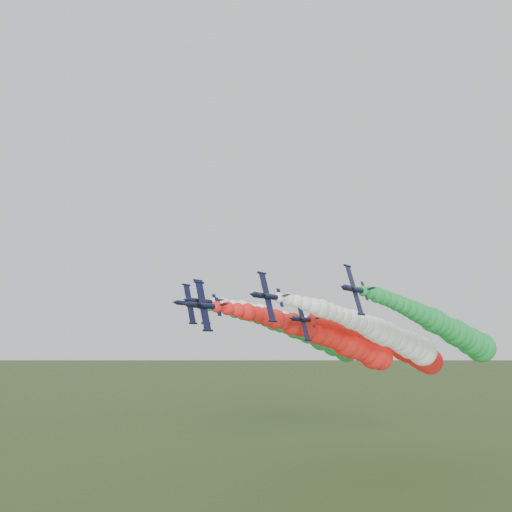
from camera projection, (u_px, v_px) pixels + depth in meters
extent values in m
cylinder|color=#111434|center=(205.00, 306.00, 92.95)|extent=(1.32, 8.81, 1.32)
cone|color=#111434|center=(185.00, 304.00, 88.82)|extent=(1.20, 1.76, 1.20)
cone|color=black|center=(221.00, 307.00, 96.76)|extent=(1.20, 0.88, 1.20)
ellipsoid|color=black|center=(199.00, 304.00, 91.19)|extent=(0.78, 1.84, 0.93)
cube|color=#111434|center=(203.00, 306.00, 92.87)|extent=(2.58, 1.86, 9.09)
cylinder|color=#111434|center=(199.00, 282.00, 94.36)|extent=(0.53, 2.54, 0.53)
cylinder|color=#111434|center=(208.00, 330.00, 91.37)|extent=(0.53, 2.54, 0.53)
cube|color=#111434|center=(222.00, 305.00, 95.32)|extent=(2.21, 1.47, 0.72)
cube|color=#111434|center=(218.00, 307.00, 95.83)|extent=(1.07, 1.08, 3.61)
sphere|color=red|center=(217.00, 307.00, 95.67)|extent=(2.22, 2.22, 2.22)
sphere|color=red|center=(227.00, 308.00, 98.21)|extent=(2.75, 2.75, 2.75)
sphere|color=red|center=(238.00, 310.00, 100.71)|extent=(2.99, 2.99, 2.99)
sphere|color=red|center=(247.00, 312.00, 103.19)|extent=(3.69, 3.69, 3.69)
sphere|color=red|center=(257.00, 314.00, 105.64)|extent=(3.45, 3.45, 3.45)
sphere|color=red|center=(266.00, 317.00, 108.06)|extent=(4.15, 4.15, 4.15)
sphere|color=red|center=(275.00, 319.00, 110.46)|extent=(4.52, 4.52, 4.52)
sphere|color=red|center=(284.00, 321.00, 112.83)|extent=(3.73, 3.73, 3.73)
sphere|color=red|center=(292.00, 324.00, 115.18)|extent=(5.19, 5.19, 5.19)
sphere|color=red|center=(301.00, 327.00, 117.50)|extent=(4.81, 4.81, 4.81)
sphere|color=red|center=(309.00, 329.00, 119.80)|extent=(4.58, 4.58, 4.58)
sphere|color=red|center=(316.00, 332.00, 122.08)|extent=(5.97, 5.97, 5.97)
sphere|color=red|center=(324.00, 335.00, 124.33)|extent=(5.77, 5.77, 5.77)
sphere|color=red|center=(331.00, 337.00, 126.57)|extent=(5.56, 5.56, 5.56)
sphere|color=red|center=(339.00, 340.00, 128.77)|extent=(5.59, 5.59, 5.59)
sphere|color=red|center=(346.00, 343.00, 130.96)|extent=(7.33, 7.33, 7.33)
sphere|color=red|center=(353.00, 346.00, 133.12)|extent=(7.20, 7.20, 7.20)
sphere|color=red|center=(360.00, 349.00, 135.27)|extent=(6.42, 6.42, 6.42)
sphere|color=red|center=(367.00, 352.00, 137.38)|extent=(6.73, 6.73, 6.73)
sphere|color=red|center=(373.00, 355.00, 139.48)|extent=(8.20, 8.20, 8.20)
sphere|color=red|center=(380.00, 357.00, 141.56)|extent=(7.24, 7.24, 7.24)
cylinder|color=#111434|center=(203.00, 301.00, 104.20)|extent=(1.32, 8.81, 1.32)
cone|color=#111434|center=(186.00, 300.00, 100.07)|extent=(1.20, 1.76, 1.20)
cone|color=black|center=(218.00, 303.00, 108.01)|extent=(1.20, 0.88, 1.20)
ellipsoid|color=black|center=(198.00, 300.00, 102.44)|extent=(0.78, 1.84, 0.93)
cube|color=#111434|center=(202.00, 302.00, 104.12)|extent=(2.58, 1.86, 9.09)
cylinder|color=#111434|center=(198.00, 280.00, 105.61)|extent=(0.53, 2.54, 0.53)
cylinder|color=#111434|center=(206.00, 323.00, 102.62)|extent=(0.53, 2.54, 0.53)
cube|color=#111434|center=(219.00, 301.00, 106.57)|extent=(2.21, 1.47, 0.72)
cube|color=#111434|center=(215.00, 302.00, 107.08)|extent=(1.07, 1.08, 3.61)
sphere|color=white|center=(214.00, 302.00, 106.92)|extent=(2.08, 2.08, 2.08)
sphere|color=white|center=(223.00, 304.00, 109.46)|extent=(2.69, 2.69, 2.69)
sphere|color=white|center=(233.00, 305.00, 111.96)|extent=(2.64, 2.64, 2.64)
sphere|color=white|center=(242.00, 307.00, 114.44)|extent=(3.42, 3.42, 3.42)
sphere|color=white|center=(251.00, 309.00, 116.89)|extent=(3.19, 3.19, 3.19)
sphere|color=white|center=(259.00, 312.00, 119.31)|extent=(3.89, 3.89, 3.89)
sphere|color=white|center=(267.00, 314.00, 121.71)|extent=(4.11, 4.11, 4.11)
sphere|color=white|center=(275.00, 316.00, 124.08)|extent=(4.02, 4.02, 4.02)
sphere|color=white|center=(283.00, 319.00, 126.43)|extent=(3.97, 3.97, 3.97)
sphere|color=white|center=(291.00, 321.00, 128.75)|extent=(4.19, 4.19, 4.19)
sphere|color=white|center=(298.00, 324.00, 131.05)|extent=(4.75, 4.75, 4.75)
sphere|color=white|center=(306.00, 326.00, 133.33)|extent=(5.63, 5.63, 5.63)
sphere|color=white|center=(313.00, 329.00, 135.59)|extent=(5.34, 5.34, 5.34)
sphere|color=white|center=(320.00, 332.00, 137.82)|extent=(6.07, 6.07, 6.07)
sphere|color=white|center=(327.00, 334.00, 140.03)|extent=(6.14, 6.14, 6.14)
sphere|color=white|center=(334.00, 337.00, 142.21)|extent=(6.89, 6.89, 6.89)
sphere|color=white|center=(340.00, 340.00, 144.38)|extent=(7.12, 7.12, 7.12)
sphere|color=white|center=(347.00, 342.00, 146.52)|extent=(7.62, 7.62, 7.62)
sphere|color=white|center=(353.00, 345.00, 148.64)|extent=(7.90, 7.90, 7.90)
sphere|color=white|center=(360.00, 348.00, 150.73)|extent=(7.22, 7.22, 7.22)
sphere|color=white|center=(366.00, 351.00, 152.81)|extent=(7.33, 7.33, 7.33)
cylinder|color=#111434|center=(268.00, 296.00, 92.76)|extent=(1.32, 8.81, 1.32)
cone|color=#111434|center=(252.00, 294.00, 88.63)|extent=(1.20, 1.76, 1.20)
cone|color=black|center=(282.00, 298.00, 96.57)|extent=(1.20, 0.88, 1.20)
ellipsoid|color=black|center=(264.00, 295.00, 91.00)|extent=(0.78, 1.84, 0.93)
cube|color=#111434|center=(267.00, 297.00, 92.68)|extent=(2.58, 1.86, 9.09)
cylinder|color=#111434|center=(262.00, 273.00, 94.17)|extent=(0.53, 2.54, 0.53)
cylinder|color=#111434|center=(273.00, 321.00, 91.18)|extent=(0.53, 2.54, 0.53)
cube|color=#111434|center=(284.00, 296.00, 95.13)|extent=(2.21, 1.47, 0.72)
cube|color=#111434|center=(280.00, 298.00, 95.64)|extent=(1.07, 1.08, 3.61)
sphere|color=white|center=(279.00, 298.00, 95.48)|extent=(2.03, 2.03, 2.03)
sphere|color=white|center=(288.00, 299.00, 98.02)|extent=(2.56, 2.56, 2.56)
sphere|color=white|center=(297.00, 301.00, 100.52)|extent=(2.69, 2.69, 2.69)
sphere|color=white|center=(305.00, 304.00, 103.00)|extent=(3.00, 3.00, 3.00)
sphere|color=white|center=(313.00, 306.00, 105.45)|extent=(3.48, 3.48, 3.48)
sphere|color=white|center=(321.00, 308.00, 107.87)|extent=(4.09, 4.09, 4.09)
sphere|color=white|center=(329.00, 311.00, 110.27)|extent=(3.90, 3.90, 3.90)
sphere|color=white|center=(337.00, 314.00, 112.64)|extent=(3.76, 3.76, 3.76)
sphere|color=white|center=(344.00, 316.00, 114.99)|extent=(3.98, 3.98, 3.98)
sphere|color=white|center=(351.00, 319.00, 117.31)|extent=(4.70, 4.70, 4.70)
sphere|color=white|center=(358.00, 322.00, 119.61)|extent=(4.58, 4.58, 4.58)
sphere|color=white|center=(365.00, 325.00, 121.89)|extent=(5.02, 5.02, 5.02)
sphere|color=white|center=(372.00, 328.00, 124.14)|extent=(5.92, 5.92, 5.92)
sphere|color=white|center=(378.00, 331.00, 126.37)|extent=(6.46, 6.46, 6.46)
sphere|color=white|center=(385.00, 334.00, 128.58)|extent=(6.61, 6.61, 6.61)
sphere|color=white|center=(391.00, 336.00, 130.77)|extent=(5.81, 5.81, 5.81)
sphere|color=white|center=(398.00, 339.00, 132.93)|extent=(6.07, 6.07, 6.07)
sphere|color=white|center=(404.00, 342.00, 135.07)|extent=(6.94, 6.94, 6.94)
sphere|color=white|center=(410.00, 345.00, 137.19)|extent=(7.48, 7.48, 7.48)
sphere|color=white|center=(416.00, 348.00, 139.29)|extent=(6.88, 6.88, 6.88)
sphere|color=white|center=(422.00, 351.00, 141.37)|extent=(8.08, 8.08, 8.08)
cylinder|color=#111434|center=(191.00, 304.00, 115.40)|extent=(1.32, 8.81, 1.32)
cone|color=#111434|center=(175.00, 302.00, 111.27)|extent=(1.20, 1.76, 1.20)
cone|color=black|center=(205.00, 305.00, 119.21)|extent=(1.20, 0.88, 1.20)
ellipsoid|color=black|center=(186.00, 303.00, 113.64)|extent=(0.78, 1.84, 0.93)
cube|color=#111434|center=(190.00, 304.00, 115.32)|extent=(2.58, 1.86, 9.09)
cylinder|color=#111434|center=(186.00, 285.00, 116.81)|extent=(0.53, 2.54, 0.53)
cylinder|color=#111434|center=(193.00, 323.00, 113.82)|extent=(0.53, 2.54, 0.53)
cube|color=#111434|center=(205.00, 303.00, 117.77)|extent=(2.21, 1.47, 0.72)
cube|color=#111434|center=(202.00, 304.00, 118.28)|extent=(1.07, 1.08, 3.61)
sphere|color=#1B8E38|center=(201.00, 305.00, 118.12)|extent=(2.32, 2.32, 2.32)
sphere|color=#1B8E38|center=(210.00, 306.00, 120.66)|extent=(2.73, 2.73, 2.73)
sphere|color=#1B8E38|center=(218.00, 307.00, 123.16)|extent=(2.93, 2.93, 2.93)
sphere|color=#1B8E38|center=(227.00, 309.00, 125.64)|extent=(3.18, 3.18, 3.18)
sphere|color=#1B8E38|center=(235.00, 311.00, 128.08)|extent=(3.84, 3.84, 3.84)
sphere|color=#1B8E38|center=(243.00, 313.00, 130.51)|extent=(3.99, 3.99, 3.99)
sphere|color=#1B8E38|center=(251.00, 315.00, 132.90)|extent=(3.74, 3.74, 3.74)
sphere|color=#1B8E38|center=(259.00, 317.00, 135.28)|extent=(4.02, 4.02, 4.02)
sphere|color=#1B8E38|center=(266.00, 319.00, 137.63)|extent=(4.31, 4.31, 4.31)
sphere|color=#1B8E38|center=(274.00, 321.00, 139.95)|extent=(5.12, 5.12, 5.12)
sphere|color=#1B8E38|center=(281.00, 324.00, 142.25)|extent=(5.09, 5.09, 5.09)
sphere|color=#1B8E38|center=(288.00, 326.00, 144.53)|extent=(4.85, 4.85, 4.85)
sphere|color=#1B8E38|center=(295.00, 329.00, 146.78)|extent=(5.88, 5.88, 5.88)
sphere|color=#1B8E38|center=(302.00, 331.00, 149.01)|extent=(5.46, 5.46, 5.46)
sphere|color=#1B8E38|center=(308.00, 334.00, 151.22)|extent=(6.10, 6.10, 6.10)
sphere|color=#1B8E38|center=(315.00, 336.00, 153.41)|extent=(5.86, 5.86, 5.86)
sphere|color=#1B8E38|center=(321.00, 339.00, 155.57)|extent=(7.48, 7.48, 7.48)
sphere|color=#1B8E38|center=(328.00, 341.00, 157.71)|extent=(6.27, 6.27, 6.27)
sphere|color=#1B8E38|center=(334.00, 344.00, 159.83)|extent=(8.03, 8.03, 8.03)
sphere|color=#1B8E38|center=(340.00, 346.00, 161.93)|extent=(6.72, 6.72, 6.72)
sphere|color=#1B8E38|center=(346.00, 349.00, 164.01)|extent=(8.53, 8.53, 8.53)
cylinder|color=#111434|center=(355.00, 289.00, 91.52)|extent=(1.32, 8.81, 1.32)
cone|color=#111434|center=(343.00, 287.00, 87.40)|extent=(1.20, 1.76, 1.20)
cone|color=black|center=(366.00, 292.00, 95.33)|extent=(1.20, 0.88, 1.20)
ellipsoid|color=black|center=(353.00, 288.00, 89.76)|extent=(0.78, 1.84, 0.93)
cube|color=#111434|center=(354.00, 290.00, 91.44)|extent=(2.58, 1.86, 9.09)
cylinder|color=#111434|center=(347.00, 266.00, 92.94)|extent=(0.53, 2.54, 0.53)
cylinder|color=#111434|center=(361.00, 314.00, 89.94)|extent=(0.53, 2.54, 0.53)
cube|color=#111434|center=(369.00, 289.00, 93.90)|extent=(2.21, 1.47, 0.72)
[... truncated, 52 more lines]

